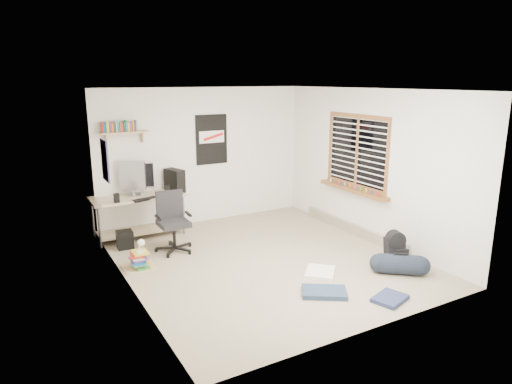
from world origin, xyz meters
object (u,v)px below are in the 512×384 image
desk (139,215)px  backpack (395,249)px  book_stack (139,258)px  office_chair (174,221)px  duffel_bag (400,264)px

desk → backpack: bearing=-30.1°
desk → book_stack: desk is taller
office_chair → duffel_bag: size_ratio=1.72×
backpack → office_chair: bearing=161.4°
office_chair → backpack: bearing=-32.7°
backpack → book_stack: bearing=172.3°
office_chair → backpack: office_chair is taller
desk → duffel_bag: 4.32m
desk → duffel_bag: size_ratio=2.79×
backpack → duffel_bag: (-0.25, -0.35, -0.06)m
desk → backpack: size_ratio=4.18×
office_chair → book_stack: 0.85m
duffel_bag → book_stack: duffel_bag is taller
book_stack → backpack: bearing=-26.0°
backpack → book_stack: size_ratio=0.77×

